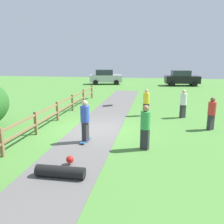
% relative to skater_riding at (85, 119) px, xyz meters
% --- Properties ---
extents(ground_plane, '(60.00, 60.00, 0.00)m').
position_rel_skater_riding_xyz_m(ground_plane, '(0.02, 1.90, -1.03)').
color(ground_plane, '#4C8438').
extents(asphalt_path, '(2.40, 28.00, 0.02)m').
position_rel_skater_riding_xyz_m(asphalt_path, '(0.02, 1.90, -1.02)').
color(asphalt_path, '#605E5B').
rests_on(asphalt_path, ground_plane).
extents(wooden_fence, '(0.12, 18.12, 1.10)m').
position_rel_skater_riding_xyz_m(wooden_fence, '(-2.58, 1.90, -0.37)').
color(wooden_fence, olive).
rests_on(wooden_fence, ground_plane).
extents(skater_riding, '(0.43, 0.82, 1.81)m').
position_rel_skater_riding_xyz_m(skater_riding, '(0.00, 0.00, 0.00)').
color(skater_riding, '#265999').
rests_on(skater_riding, asphalt_path).
extents(skater_fallen, '(1.52, 1.20, 0.36)m').
position_rel_skater_riding_xyz_m(skater_fallen, '(0.10, -3.00, -0.83)').
color(skater_fallen, black).
rests_on(skater_fallen, asphalt_path).
extents(skateboard_loose, '(0.77, 0.62, 0.08)m').
position_rel_skater_riding_xyz_m(skateboard_loose, '(-0.48, 7.51, -0.95)').
color(skateboard_loose, black).
rests_on(skateboard_loose, asphalt_path).
extents(bystander_red, '(0.54, 0.54, 1.66)m').
position_rel_skater_riding_xyz_m(bystander_red, '(5.66, 2.82, -0.13)').
color(bystander_red, '#2D2D33').
rests_on(bystander_red, ground_plane).
extents(bystander_yellow, '(0.54, 0.54, 1.66)m').
position_rel_skater_riding_xyz_m(bystander_yellow, '(2.37, 5.20, -0.12)').
color(bystander_yellow, '#2D2D33').
rests_on(bystander_yellow, ground_plane).
extents(bystander_green, '(0.49, 0.49, 1.78)m').
position_rel_skater_riding_xyz_m(bystander_green, '(2.52, -0.33, -0.05)').
color(bystander_green, '#2D2D33').
rests_on(bystander_green, ground_plane).
extents(bystander_white, '(0.53, 0.53, 1.70)m').
position_rel_skater_riding_xyz_m(bystander_white, '(4.56, 5.08, -0.10)').
color(bystander_white, '#2D2D33').
rests_on(bystander_white, ground_plane).
extents(parked_car_silver, '(4.45, 2.62, 1.92)m').
position_rel_skater_riding_xyz_m(parked_car_silver, '(-3.55, 21.66, -0.07)').
color(parked_car_silver, '#B7B7BC').
rests_on(parked_car_silver, ground_plane).
extents(parked_car_black, '(4.38, 2.41, 1.92)m').
position_rel_skater_riding_xyz_m(parked_car_black, '(6.23, 21.67, -0.07)').
color(parked_car_black, black).
rests_on(parked_car_black, ground_plane).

